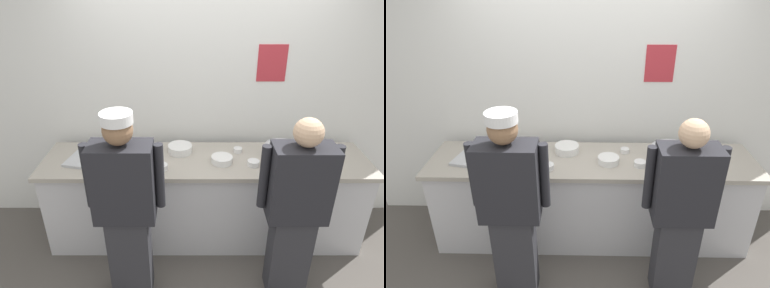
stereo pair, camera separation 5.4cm
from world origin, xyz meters
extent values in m
plane|color=#514C47|center=(0.00, 0.00, 0.00)|extent=(9.00, 9.00, 0.00)
cube|color=white|center=(0.00, 0.83, 1.40)|extent=(4.70, 0.10, 2.80)
cube|color=#B72D38|center=(0.61, 0.78, 1.67)|extent=(0.27, 0.01, 0.34)
cube|color=silver|center=(0.00, 0.36, 0.42)|extent=(2.94, 0.63, 0.84)
cube|color=#A8A093|center=(0.00, 0.36, 0.86)|extent=(2.99, 0.68, 0.04)
cube|color=#2D2D33|center=(-0.62, -0.32, 0.39)|extent=(0.32, 0.20, 0.77)
cube|color=#232328|center=(-0.62, -0.32, 1.08)|extent=(0.45, 0.24, 0.61)
cylinder|color=#232328|center=(-0.88, -0.28, 1.11)|extent=(0.07, 0.07, 0.52)
cylinder|color=#232328|center=(-0.36, -0.28, 1.11)|extent=(0.07, 0.07, 0.52)
sphere|color=#8C6647|center=(-0.62, -0.32, 1.49)|extent=(0.21, 0.21, 0.21)
cylinder|color=white|center=(-0.62, -0.32, 1.58)|extent=(0.22, 0.22, 0.07)
cube|color=#2D2D33|center=(0.66, -0.31, 0.38)|extent=(0.32, 0.20, 0.76)
cube|color=#232328|center=(0.66, -0.31, 1.06)|extent=(0.44, 0.24, 0.60)
cylinder|color=#232328|center=(0.40, -0.27, 1.09)|extent=(0.07, 0.07, 0.51)
cylinder|color=#232328|center=(0.91, -0.27, 1.09)|extent=(0.07, 0.07, 0.51)
sphere|color=tan|center=(0.66, -0.31, 1.47)|extent=(0.21, 0.21, 0.21)
cylinder|color=white|center=(0.14, 0.30, 0.89)|extent=(0.19, 0.19, 0.01)
cylinder|color=white|center=(0.14, 0.30, 0.90)|extent=(0.19, 0.19, 0.01)
cylinder|color=white|center=(0.14, 0.30, 0.91)|extent=(0.19, 0.19, 0.01)
cylinder|color=white|center=(0.14, 0.30, 0.93)|extent=(0.19, 0.19, 0.01)
cylinder|color=white|center=(0.14, 0.30, 0.94)|extent=(0.19, 0.19, 0.01)
cylinder|color=white|center=(-0.24, 0.49, 0.89)|extent=(0.23, 0.23, 0.01)
cylinder|color=white|center=(-0.24, 0.49, 0.90)|extent=(0.23, 0.23, 0.01)
cylinder|color=white|center=(-0.24, 0.49, 0.91)|extent=(0.23, 0.23, 0.01)
cylinder|color=white|center=(-0.24, 0.49, 0.93)|extent=(0.23, 0.23, 0.01)
cylinder|color=white|center=(-0.24, 0.49, 0.94)|extent=(0.23, 0.23, 0.01)
cylinder|color=white|center=(-0.24, 0.49, 0.95)|extent=(0.23, 0.23, 0.01)
cylinder|color=#B7BABF|center=(0.71, 0.37, 0.94)|extent=(0.36, 0.36, 0.12)
cube|color=#B7BABF|center=(-1.03, 0.34, 0.90)|extent=(0.50, 0.43, 0.02)
cylinder|color=orange|center=(-0.78, 0.19, 0.97)|extent=(0.06, 0.06, 0.16)
cone|color=orange|center=(-0.78, 0.19, 1.07)|extent=(0.05, 0.05, 0.04)
cylinder|color=white|center=(0.31, 0.50, 0.91)|extent=(0.08, 0.08, 0.04)
cylinder|color=orange|center=(0.31, 0.50, 0.92)|extent=(0.07, 0.07, 0.01)
cylinder|color=white|center=(0.42, 0.24, 0.91)|extent=(0.11, 0.11, 0.05)
cylinder|color=red|center=(0.42, 0.24, 0.93)|extent=(0.09, 0.09, 0.01)
cylinder|color=white|center=(-0.39, 0.18, 0.91)|extent=(0.10, 0.10, 0.05)
cylinder|color=orange|center=(-0.39, 0.18, 0.93)|extent=(0.08, 0.08, 0.01)
camera|label=1|loc=(-0.13, -2.39, 2.45)|focal=32.15mm
camera|label=2|loc=(-0.07, -2.39, 2.45)|focal=32.15mm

